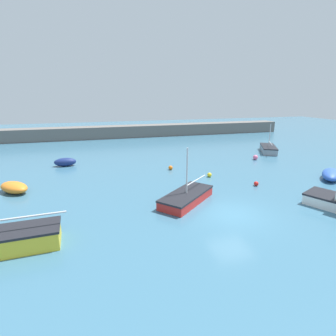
# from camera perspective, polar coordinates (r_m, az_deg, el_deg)

# --- Properties ---
(ground_plane) EXTENTS (120.00, 120.00, 0.20)m
(ground_plane) POSITION_cam_1_polar(r_m,az_deg,el_deg) (16.95, 13.89, -9.99)
(ground_plane) COLOR #38667F
(harbor_breakwater) EXTENTS (53.08, 2.93, 1.96)m
(harbor_breakwater) POSITION_cam_1_polar(r_m,az_deg,el_deg) (46.38, -6.18, 8.03)
(harbor_breakwater) COLOR #66605B
(harbor_breakwater) RESTS_ON ground_plane
(sailboat_short_mast) EXTENTS (4.72, 4.45, 3.79)m
(sailboat_short_mast) POSITION_cam_1_polar(r_m,az_deg,el_deg) (18.04, 4.04, -6.33)
(sailboat_short_mast) COLOR red
(sailboat_short_mast) RESTS_ON ground_plane
(open_tender_yellow) EXTENTS (2.83, 2.88, 0.80)m
(open_tender_yellow) POSITION_cam_1_polar(r_m,az_deg,el_deg) (22.84, -30.51, -3.65)
(open_tender_yellow) COLOR orange
(open_tender_yellow) RESTS_ON ground_plane
(rowboat_blue_near) EXTENTS (3.40, 3.26, 0.85)m
(rowboat_blue_near) POSITION_cam_1_polar(r_m,az_deg,el_deg) (26.80, 31.98, -1.19)
(rowboat_blue_near) COLOR #2D56B7
(rowboat_blue_near) RESTS_ON ground_plane
(fishing_dinghy_green) EXTENTS (2.17, 1.05, 0.84)m
(fishing_dinghy_green) POSITION_cam_1_polar(r_m,az_deg,el_deg) (28.92, -21.47, 1.22)
(fishing_dinghy_green) COLOR navy
(fishing_dinghy_green) RESTS_ON ground_plane
(sailboat_twin_hulled) EXTENTS (3.64, 4.87, 3.59)m
(sailboat_twin_hulled) POSITION_cam_1_polar(r_m,az_deg,el_deg) (35.78, 21.00, 3.89)
(sailboat_twin_hulled) COLOR gray
(sailboat_twin_hulled) RESTS_ON ground_plane
(mooring_buoy_yellow) EXTENTS (0.40, 0.40, 0.40)m
(mooring_buoy_yellow) POSITION_cam_1_polar(r_m,az_deg,el_deg) (23.67, 9.01, -1.47)
(mooring_buoy_yellow) COLOR yellow
(mooring_buoy_yellow) RESTS_ON ground_plane
(mooring_buoy_red) EXTENTS (0.37, 0.37, 0.37)m
(mooring_buoy_red) POSITION_cam_1_polar(r_m,az_deg,el_deg) (22.31, 18.63, -3.24)
(mooring_buoy_red) COLOR red
(mooring_buoy_red) RESTS_ON ground_plane
(mooring_buoy_pink) EXTENTS (0.55, 0.55, 0.55)m
(mooring_buoy_pink) POSITION_cam_1_polar(r_m,az_deg,el_deg) (31.16, 18.49, 2.21)
(mooring_buoy_pink) COLOR #EA668C
(mooring_buoy_pink) RESTS_ON ground_plane
(mooring_buoy_orange) EXTENTS (0.42, 0.42, 0.42)m
(mooring_buoy_orange) POSITION_cam_1_polar(r_m,az_deg,el_deg) (25.59, 0.56, 0.06)
(mooring_buoy_orange) COLOR orange
(mooring_buoy_orange) RESTS_ON ground_plane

